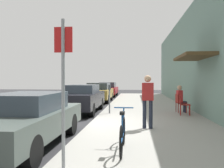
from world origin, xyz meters
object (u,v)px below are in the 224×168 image
(parked_car_1, at_px, (81,98))
(parked_car_2, at_px, (99,92))
(street_sign, at_px, (63,82))
(seated_patron_1, at_px, (181,98))
(parking_meter, at_px, (110,97))
(pedestrian_standing, at_px, (148,97))
(cafe_chair_1, at_px, (179,102))
(bicycle_0, at_px, (123,134))
(parked_car_0, at_px, (26,119))
(parked_car_3, at_px, (108,89))
(cafe_chair_0, at_px, (183,104))

(parked_car_1, height_order, parked_car_2, parked_car_2)
(street_sign, relative_size, seated_patron_1, 2.02)
(parking_meter, distance_m, pedestrian_standing, 3.61)
(parked_car_2, bearing_deg, cafe_chair_1, -51.36)
(bicycle_0, bearing_deg, parked_car_2, 101.34)
(parked_car_0, relative_size, parking_meter, 3.33)
(parking_meter, height_order, seated_patron_1, parking_meter)
(parked_car_3, distance_m, cafe_chair_0, 13.51)
(parked_car_2, relative_size, seated_patron_1, 3.41)
(parking_meter, bearing_deg, parked_car_3, 97.14)
(seated_patron_1, relative_size, pedestrian_standing, 0.76)
(parked_car_1, relative_size, parked_car_3, 1.00)
(parked_car_2, xyz_separation_m, pedestrian_standing, (3.13, -9.88, 0.38))
(bicycle_0, xyz_separation_m, seated_patron_1, (2.42, 6.26, 0.34))
(parked_car_0, height_order, parked_car_3, parked_car_3)
(parked_car_2, height_order, seated_patron_1, parked_car_2)
(street_sign, xyz_separation_m, cafe_chair_0, (3.33, 6.56, -1.02))
(cafe_chair_0, height_order, cafe_chair_1, same)
(parking_meter, xyz_separation_m, street_sign, (-0.05, -6.81, 0.75))
(parked_car_0, xyz_separation_m, parked_car_1, (0.00, 6.09, 0.05))
(parked_car_1, distance_m, cafe_chair_1, 4.84)
(parking_meter, bearing_deg, parked_car_0, -106.82)
(parked_car_2, relative_size, cafe_chair_0, 5.06)
(cafe_chair_0, relative_size, pedestrian_standing, 0.51)
(parking_meter, xyz_separation_m, seated_patron_1, (3.34, 0.61, -0.07))
(seated_patron_1, bearing_deg, parked_car_2, 129.02)
(seated_patron_1, bearing_deg, pedestrian_standing, -114.55)
(parked_car_1, height_order, street_sign, street_sign)
(parked_car_1, xyz_separation_m, cafe_chair_1, (4.83, -0.36, -0.12))
(parked_car_3, distance_m, pedestrian_standing, 15.92)
(cafe_chair_1, bearing_deg, street_sign, -114.17)
(parked_car_1, height_order, bicycle_0, parked_car_1)
(parked_car_3, xyz_separation_m, pedestrian_standing, (3.13, -15.60, 0.39))
(parked_car_1, xyz_separation_m, pedestrian_standing, (3.13, -4.20, 0.37))
(parked_car_2, relative_size, parking_meter, 3.33)
(pedestrian_standing, bearing_deg, cafe_chair_0, 60.37)
(parked_car_0, bearing_deg, pedestrian_standing, 31.13)
(parking_meter, distance_m, seated_patron_1, 3.39)
(parked_car_2, relative_size, parked_car_3, 1.00)
(parking_meter, distance_m, cafe_chair_1, 3.34)
(parked_car_2, height_order, cafe_chair_0, parked_car_2)
(parked_car_0, bearing_deg, seated_patron_1, 49.57)
(parked_car_1, distance_m, street_sign, 7.97)
(parked_car_2, relative_size, bicycle_0, 2.57)
(seated_patron_1, bearing_deg, street_sign, -114.54)
(parked_car_3, height_order, cafe_chair_1, parked_car_3)
(parked_car_0, height_order, cafe_chair_0, parked_car_0)
(bicycle_0, relative_size, seated_patron_1, 1.33)
(parking_meter, distance_m, bicycle_0, 5.74)
(seated_patron_1, bearing_deg, parked_car_0, -130.43)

